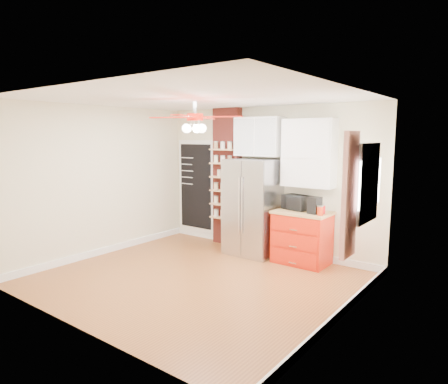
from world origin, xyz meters
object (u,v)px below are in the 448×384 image
Objects in this scene: ceiling_fan at (195,118)px; toaster_oven at (296,202)px; red_cabinet at (302,237)px; canister_left at (320,211)px; fridge at (253,207)px; pantry_jar_oats at (219,173)px; coffee_maker at (315,205)px.

toaster_oven is (0.76, 1.76, -1.40)m from ceiling_fan.
canister_left is at bearing -20.55° from red_cabinet.
fridge is 1.07m from pantry_jar_oats.
toaster_oven is at bearing 9.20° from fridge.
red_cabinet is 2.75m from ceiling_fan.
red_cabinet is at bearing 61.29° from ceiling_fan.
red_cabinet is 0.64m from coffee_maker.
ceiling_fan reaches higher than pantry_jar_oats.
toaster_oven is (0.81, 0.13, 0.15)m from fridge.
red_cabinet is 3.41× the size of coffee_maker.
pantry_jar_oats is (-0.95, 1.79, -0.99)m from ceiling_fan.
fridge reaches higher than toaster_oven.
pantry_jar_oats is (-2.11, 0.17, 0.39)m from coffee_maker.
ceiling_fan is at bearing -62.10° from pantry_jar_oats.
toaster_oven reaches higher than canister_left.
coffee_maker is at bearing -4.70° from pantry_jar_oats.
coffee_maker is 0.16m from canister_left.
coffee_maker is (0.40, -0.15, 0.01)m from toaster_oven.
fridge is 14.84× the size of pantry_jar_oats.
coffee_maker is at bearing 149.74° from canister_left.
ceiling_fan reaches higher than coffee_maker.
toaster_oven is (-0.16, 0.08, 0.57)m from red_cabinet.
toaster_oven is 1.75m from pantry_jar_oats.
fridge is 1.06m from red_cabinet.
ceiling_fan reaches higher than toaster_oven.
fridge is 1.25× the size of ceiling_fan.
red_cabinet is 2.11m from pantry_jar_oats.
toaster_oven is at bearing 157.50° from canister_left.
ceiling_fan is at bearing -88.24° from fridge.
pantry_jar_oats reaches higher than toaster_oven.
red_cabinet is 6.60× the size of canister_left.
canister_left is 2.30m from pantry_jar_oats.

